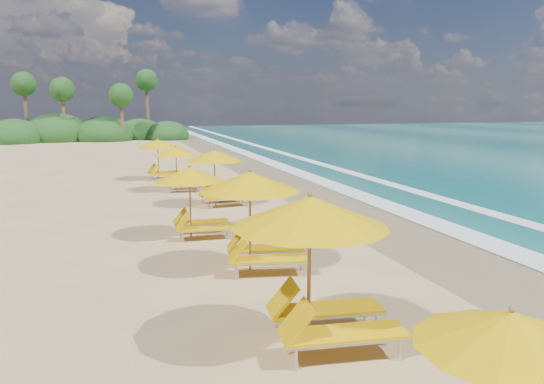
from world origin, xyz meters
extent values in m
plane|color=tan|center=(0.00, 0.00, 0.00)|extent=(160.00, 160.00, 0.00)
cube|color=#887651|center=(4.00, 0.00, 0.01)|extent=(4.00, 160.00, 0.01)
cube|color=white|center=(5.50, 0.00, 0.03)|extent=(1.20, 160.00, 0.01)
cube|color=white|center=(8.50, 0.00, 0.02)|extent=(0.80, 160.00, 0.01)
cone|color=#DEAC04|center=(-1.05, -11.82, 1.76)|extent=(2.47, 2.47, 0.39)
sphere|color=olive|center=(-1.05, -11.82, 1.97)|extent=(0.07, 0.07, 0.07)
cylinder|color=olive|center=(-1.87, -8.24, 1.27)|extent=(0.06, 0.06, 2.54)
cone|color=#DEAC04|center=(-1.87, -8.24, 2.32)|extent=(2.88, 2.88, 0.51)
sphere|color=olive|center=(-1.87, -8.24, 2.61)|extent=(0.09, 0.09, 0.09)
cylinder|color=olive|center=(-1.78, -3.99, 1.20)|extent=(0.06, 0.06, 2.41)
cone|color=#DEAC04|center=(-1.78, -3.99, 2.20)|extent=(2.89, 2.89, 0.48)
sphere|color=olive|center=(-1.78, -3.99, 2.47)|extent=(0.09, 0.09, 0.09)
cylinder|color=olive|center=(-2.73, -0.38, 1.06)|extent=(0.05, 0.05, 2.13)
cone|color=#DEAC04|center=(-2.73, -0.38, 1.95)|extent=(2.23, 2.23, 0.43)
sphere|color=olive|center=(-2.73, -0.38, 2.19)|extent=(0.08, 0.08, 0.08)
cylinder|color=olive|center=(-1.09, 4.30, 1.10)|extent=(0.06, 0.06, 2.21)
cone|color=#DEAC04|center=(-1.09, 4.30, 2.02)|extent=(2.49, 2.49, 0.44)
sphere|color=olive|center=(-1.09, 4.30, 2.27)|extent=(0.08, 0.08, 0.08)
cylinder|color=olive|center=(-2.15, 8.30, 1.03)|extent=(0.05, 0.05, 2.06)
cone|color=#DEAC04|center=(-2.15, 8.30, 1.89)|extent=(2.40, 2.40, 0.41)
sphere|color=olive|center=(-2.15, 8.30, 2.12)|extent=(0.07, 0.07, 0.07)
cylinder|color=olive|center=(-2.67, 12.32, 1.07)|extent=(0.05, 0.05, 2.14)
cone|color=#DEAC04|center=(-2.67, 12.32, 1.96)|extent=(2.51, 2.51, 0.43)
sphere|color=olive|center=(-2.67, 12.32, 2.20)|extent=(0.08, 0.08, 0.08)
ellipsoid|color=#163D14|center=(-6.00, 45.00, 0.62)|extent=(6.40, 6.40, 4.16)
ellipsoid|color=#163D14|center=(-11.00, 46.00, 0.70)|extent=(7.20, 7.20, 4.68)
ellipsoid|color=#163D14|center=(-15.00, 44.00, 0.58)|extent=(6.00, 6.00, 3.90)
ellipsoid|color=#163D14|center=(-2.00, 47.00, 0.55)|extent=(5.60, 5.60, 3.64)
ellipsoid|color=#163D14|center=(1.00, 45.00, 0.49)|extent=(5.00, 5.00, 3.25)
cylinder|color=brown|center=(-4.00, 43.00, 2.50)|extent=(0.36, 0.36, 5.00)
sphere|color=#163D14|center=(-4.00, 43.00, 5.00)|extent=(2.60, 2.60, 2.60)
cylinder|color=brown|center=(-10.00, 44.00, 2.80)|extent=(0.36, 0.36, 5.60)
sphere|color=#163D14|center=(-10.00, 44.00, 5.60)|extent=(2.60, 2.60, 2.60)
cylinder|color=brown|center=(-14.00, 46.00, 3.10)|extent=(0.36, 0.36, 6.20)
sphere|color=#163D14|center=(-14.00, 46.00, 6.20)|extent=(2.60, 2.60, 2.60)
cylinder|color=brown|center=(-1.00, 47.00, 3.40)|extent=(0.36, 0.36, 6.80)
sphere|color=#163D14|center=(-1.00, 47.00, 6.80)|extent=(2.60, 2.60, 2.60)
camera|label=1|loc=(-4.83, -15.83, 4.04)|focal=33.89mm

